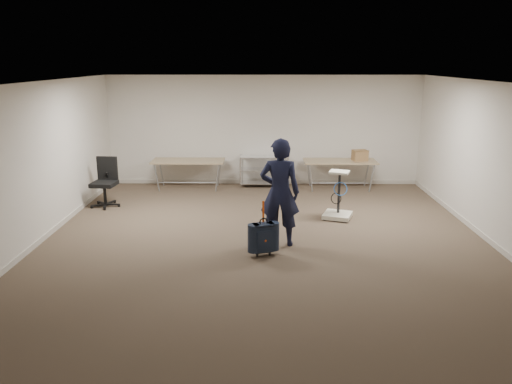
{
  "coord_description": "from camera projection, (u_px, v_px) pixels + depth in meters",
  "views": [
    {
      "loc": [
        -0.06,
        -8.29,
        3.16
      ],
      "look_at": [
        -0.16,
        0.3,
        0.88
      ],
      "focal_mm": 35.0,
      "sensor_mm": 36.0,
      "label": 1
    }
  ],
  "objects": [
    {
      "name": "folding_table_right",
      "position": [
        340.0,
        163.0,
        12.45
      ],
      "size": [
        1.8,
        0.75,
        0.73
      ],
      "color": "#997E5D",
      "rests_on": "ground"
    },
    {
      "name": "ground",
      "position": [
        265.0,
        244.0,
        8.82
      ],
      "size": [
        9.0,
        9.0,
        0.0
      ],
      "primitive_type": "plane",
      "color": "#4E3F2F",
      "rests_on": "ground"
    },
    {
      "name": "wire_shelf",
      "position": [
        264.0,
        170.0,
        12.77
      ],
      "size": [
        1.22,
        0.47,
        0.8
      ],
      "color": "silver",
      "rests_on": "ground"
    },
    {
      "name": "cardboard_box",
      "position": [
        360.0,
        155.0,
        12.4
      ],
      "size": [
        0.4,
        0.34,
        0.27
      ],
      "primitive_type": "cube",
      "rotation": [
        0.0,
        0.0,
        0.22
      ],
      "color": "brown",
      "rests_on": "folding_table_right"
    },
    {
      "name": "office_chair",
      "position": [
        106.0,
        192.0,
        11.08
      ],
      "size": [
        0.66,
        0.66,
        1.08
      ],
      "color": "black",
      "rests_on": "ground"
    },
    {
      "name": "equipment_cart",
      "position": [
        338.0,
        206.0,
        10.21
      ],
      "size": [
        0.69,
        0.69,
        1.0
      ],
      "color": "beige",
      "rests_on": "ground"
    },
    {
      "name": "folding_table_left",
      "position": [
        188.0,
        162.0,
        12.49
      ],
      "size": [
        1.8,
        0.75,
        0.73
      ],
      "color": "#997E5D",
      "rests_on": "ground"
    },
    {
      "name": "suitcase",
      "position": [
        263.0,
        237.0,
        8.23
      ],
      "size": [
        0.39,
        0.3,
        0.94
      ],
      "color": "#151F30",
      "rests_on": "ground"
    },
    {
      "name": "person",
      "position": [
        280.0,
        192.0,
        8.59
      ],
      "size": [
        0.73,
        0.52,
        1.89
      ],
      "primitive_type": "imported",
      "rotation": [
        0.0,
        0.0,
        3.05
      ],
      "color": "black",
      "rests_on": "ground"
    },
    {
      "name": "room_shell",
      "position": [
        264.0,
        218.0,
        10.14
      ],
      "size": [
        8.0,
        9.0,
        9.0
      ],
      "color": "beige",
      "rests_on": "ground"
    }
  ]
}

